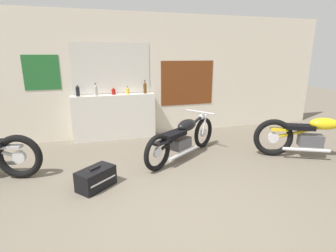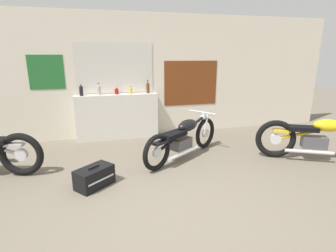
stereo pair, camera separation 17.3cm
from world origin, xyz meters
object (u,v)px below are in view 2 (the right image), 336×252
(bottle_right_center, at_px, (131,91))
(motorcycle_black, at_px, (184,137))
(bottle_center, at_px, (117,91))
(motorcycle_yellow, at_px, (319,138))
(bottle_rightmost, at_px, (148,87))
(bottle_leftmost, at_px, (81,90))
(hard_case_black, at_px, (94,177))
(bottle_left_center, at_px, (99,90))

(bottle_right_center, relative_size, motorcycle_black, 0.10)
(bottle_center, bearing_deg, motorcycle_yellow, -33.57)
(bottle_rightmost, distance_m, motorcycle_yellow, 3.61)
(bottle_right_center, relative_size, bottle_rightmost, 0.57)
(bottle_leftmost, distance_m, hard_case_black, 2.47)
(bottle_right_center, bearing_deg, bottle_left_center, -178.35)
(bottle_center, distance_m, bottle_right_center, 0.31)
(motorcycle_yellow, distance_m, hard_case_black, 3.96)
(bottle_leftmost, distance_m, bottle_left_center, 0.37)
(bottle_leftmost, bearing_deg, bottle_right_center, 0.94)
(bottle_left_center, height_order, hard_case_black, bottle_left_center)
(bottle_leftmost, height_order, hard_case_black, bottle_leftmost)
(bottle_right_center, distance_m, bottle_rightmost, 0.40)
(motorcycle_black, height_order, hard_case_black, motorcycle_black)
(bottle_center, height_order, bottle_rightmost, bottle_rightmost)
(bottle_rightmost, relative_size, motorcycle_yellow, 0.15)
(bottle_leftmost, relative_size, bottle_left_center, 1.01)
(motorcycle_yellow, xyz_separation_m, motorcycle_black, (-2.34, 0.73, -0.03))
(bottle_center, bearing_deg, motorcycle_black, -54.69)
(bottle_leftmost, xyz_separation_m, motorcycle_yellow, (4.19, -2.24, -0.72))
(bottle_leftmost, xyz_separation_m, hard_case_black, (0.23, -2.25, -1.00))
(bottle_center, relative_size, motorcycle_yellow, 0.08)
(bottle_right_center, height_order, hard_case_black, bottle_right_center)
(bottle_leftmost, relative_size, bottle_rightmost, 0.90)
(bottle_center, distance_m, motorcycle_yellow, 4.18)
(motorcycle_yellow, bearing_deg, bottle_leftmost, 151.90)
(bottle_left_center, height_order, bottle_rightmost, bottle_rightmost)
(motorcycle_black, distance_m, hard_case_black, 1.80)
(bottle_right_center, distance_m, motorcycle_yellow, 3.91)
(bottle_rightmost, xyz_separation_m, motorcycle_yellow, (2.73, -2.26, -0.73))
(hard_case_black, bearing_deg, bottle_right_center, 69.86)
(bottle_left_center, xyz_separation_m, hard_case_black, (-0.14, -2.24, -1.00))
(bottle_leftmost, height_order, bottle_center, bottle_leftmost)
(bottle_leftmost, xyz_separation_m, bottle_right_center, (1.06, 0.02, -0.04))
(bottle_leftmost, bearing_deg, bottle_left_center, -0.39)
(bottle_rightmost, relative_size, motorcycle_black, 0.17)
(motorcycle_black, relative_size, hard_case_black, 2.89)
(bottle_center, xyz_separation_m, motorcycle_black, (1.10, -1.55, -0.70))
(bottle_center, bearing_deg, bottle_right_center, -4.90)
(motorcycle_yellow, xyz_separation_m, hard_case_black, (-3.95, -0.01, -0.28))
(bottle_leftmost, relative_size, hard_case_black, 0.44)
(bottle_leftmost, relative_size, motorcycle_yellow, 0.13)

